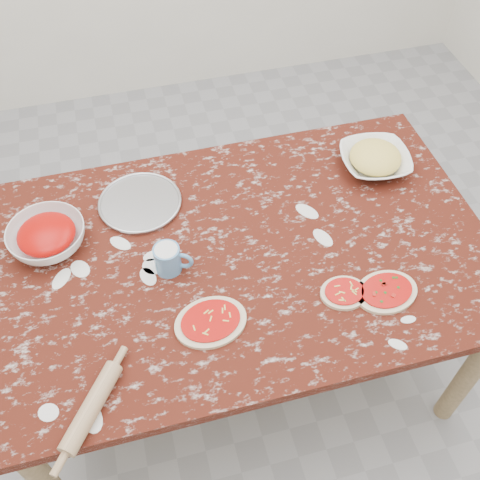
% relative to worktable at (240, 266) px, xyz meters
% --- Properties ---
extents(ground, '(4.00, 4.00, 0.00)m').
position_rel_worktable_xyz_m(ground, '(0.00, 0.00, -0.67)').
color(ground, gray).
extents(worktable, '(1.60, 1.00, 0.75)m').
position_rel_worktable_xyz_m(worktable, '(0.00, 0.00, 0.00)').
color(worktable, '#3F140B').
rests_on(worktable, ground).
extents(pizza_tray, '(0.30, 0.30, 0.01)m').
position_rel_worktable_xyz_m(pizza_tray, '(-0.28, 0.28, 0.09)').
color(pizza_tray, '#B2B2B7').
rests_on(pizza_tray, worktable).
extents(sauce_bowl, '(0.28, 0.28, 0.08)m').
position_rel_worktable_xyz_m(sauce_bowl, '(-0.58, 0.17, 0.12)').
color(sauce_bowl, white).
rests_on(sauce_bowl, worktable).
extents(cheese_bowl, '(0.27, 0.27, 0.06)m').
position_rel_worktable_xyz_m(cheese_bowl, '(0.56, 0.25, 0.11)').
color(cheese_bowl, white).
rests_on(cheese_bowl, worktable).
extents(flour_mug, '(0.12, 0.08, 0.09)m').
position_rel_worktable_xyz_m(flour_mug, '(-0.23, -0.02, 0.13)').
color(flour_mug, '#548CC0').
rests_on(flour_mug, worktable).
extents(pizza_left, '(0.23, 0.19, 0.02)m').
position_rel_worktable_xyz_m(pizza_left, '(-0.15, -0.24, 0.09)').
color(pizza_left, beige).
rests_on(pizza_left, worktable).
extents(pizza_mid, '(0.15, 0.13, 0.02)m').
position_rel_worktable_xyz_m(pizza_mid, '(0.26, -0.24, 0.09)').
color(pizza_mid, beige).
rests_on(pizza_mid, worktable).
extents(pizza_right, '(0.21, 0.17, 0.02)m').
position_rel_worktable_xyz_m(pizza_right, '(0.38, -0.27, 0.09)').
color(pizza_right, beige).
rests_on(pizza_right, worktable).
extents(rolling_pin, '(0.18, 0.23, 0.05)m').
position_rel_worktable_xyz_m(rolling_pin, '(-0.50, -0.41, 0.11)').
color(rolling_pin, tan).
rests_on(rolling_pin, worktable).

